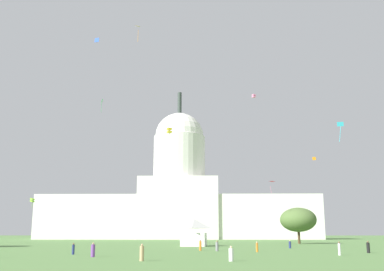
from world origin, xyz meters
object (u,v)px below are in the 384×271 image
at_px(person_navy_back_left, 73,249).
at_px(event_tent, 194,232).
at_px(person_orange_back_right, 257,247).
at_px(kite_gold_high, 138,29).
at_px(kite_blue_high, 97,40).
at_px(kite_green_high, 102,103).
at_px(kite_cyan_mid, 340,126).
at_px(kite_orange_mid, 314,159).
at_px(person_black_lawn_far_left, 368,248).
at_px(kite_yellow_mid, 169,131).
at_px(person_tan_front_left, 142,253).
at_px(person_orange_deep_crowd, 200,246).
at_px(person_white_edge_east, 231,254).
at_px(person_purple_mid_center, 93,250).
at_px(kite_red_low, 270,183).
at_px(kite_lime_low, 32,200).
at_px(capitol_building, 179,201).
at_px(person_grey_mid_right, 217,246).
at_px(kite_pink_high, 254,96).
at_px(person_navy_near_tree_east, 290,245).
at_px(tree_east_mid, 298,220).
at_px(person_white_edge_west, 339,249).

bearing_deg(person_navy_back_left, event_tent, -23.13).
xyz_separation_m(person_orange_back_right, kite_gold_high, (-23.84, 36.32, 51.95)).
height_order(kite_gold_high, kite_blue_high, kite_gold_high).
height_order(kite_gold_high, kite_green_high, kite_gold_high).
height_order(kite_cyan_mid, kite_orange_mid, kite_cyan_mid).
bearing_deg(person_black_lawn_far_left, kite_yellow_mid, 125.19).
height_order(person_tan_front_left, person_orange_deep_crowd, person_tan_front_left).
bearing_deg(person_white_edge_east, person_purple_mid_center, -156.35).
distance_m(kite_red_low, kite_lime_low, 59.39).
distance_m(capitol_building, person_purple_mid_center, 144.91).
relative_size(person_orange_back_right, kite_gold_high, 0.38).
xyz_separation_m(capitol_building, person_white_edge_east, (13.00, -151.78, -15.58)).
relative_size(person_black_lawn_far_left, kite_gold_high, 0.42).
xyz_separation_m(event_tent, kite_cyan_mid, (24.59, -24.55, 17.10)).
bearing_deg(kite_yellow_mid, kite_gold_high, 10.29).
xyz_separation_m(person_grey_mid_right, kite_blue_high, (-28.38, 33.08, 49.06)).
bearing_deg(kite_green_high, person_navy_back_left, -123.73).
bearing_deg(kite_lime_low, person_orange_deep_crowd, 66.69).
distance_m(kite_blue_high, kite_orange_mid, 60.88).
relative_size(event_tent, person_orange_back_right, 4.82).
distance_m(person_orange_back_right, person_navy_back_left, 26.32).
relative_size(person_orange_back_right, kite_orange_mid, 1.69).
bearing_deg(kite_pink_high, kite_gold_high, 30.90).
height_order(person_tan_front_left, person_black_lawn_far_left, person_tan_front_left).
bearing_deg(kite_blue_high, person_navy_near_tree_east, -152.66).
xyz_separation_m(person_white_edge_east, kite_orange_mid, (24.10, 61.96, 19.59)).
bearing_deg(kite_orange_mid, person_tan_front_left, 135.97).
relative_size(person_orange_deep_crowd, kite_lime_low, 0.68).
bearing_deg(kite_cyan_mid, capitol_building, 147.80).
bearing_deg(tree_east_mid, person_tan_front_left, -113.04).
xyz_separation_m(tree_east_mid, person_white_edge_west, (-7.28, -60.22, -5.20)).
bearing_deg(person_purple_mid_center, kite_gold_high, -35.93).
bearing_deg(kite_lime_low, event_tent, 88.65).
xyz_separation_m(person_purple_mid_center, person_white_edge_west, (30.34, 4.73, 0.05)).
xyz_separation_m(kite_orange_mid, kite_lime_low, (-69.22, 3.80, -9.62)).
xyz_separation_m(person_white_edge_east, kite_red_low, (14.11, 66.99, 14.23)).
height_order(person_navy_near_tree_east, person_orange_deep_crowd, person_orange_deep_crowd).
xyz_separation_m(person_navy_back_left, kite_red_low, (34.02, 53.04, 14.21)).
distance_m(person_navy_back_left, kite_red_low, 64.59).
xyz_separation_m(person_navy_near_tree_east, person_black_lawn_far_left, (7.47, -19.04, 0.10)).
relative_size(person_white_edge_west, kite_orange_mid, 1.89).
bearing_deg(person_orange_back_right, kite_green_high, -28.38).
height_order(person_tan_front_left, kite_green_high, kite_green_high).
distance_m(person_navy_near_tree_east, kite_cyan_mid, 23.83).
xyz_separation_m(kite_cyan_mid, kite_lime_low, (-64.99, 39.64, -9.29)).
relative_size(person_navy_near_tree_east, person_orange_deep_crowd, 0.85).
distance_m(person_navy_near_tree_east, kite_green_high, 82.03).
bearing_deg(kite_pink_high, person_black_lawn_far_left, 63.35).
distance_m(capitol_building, kite_yellow_mid, 88.18).
relative_size(person_orange_deep_crowd, kite_orange_mid, 1.87).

